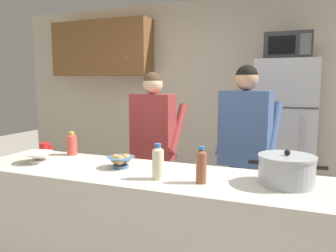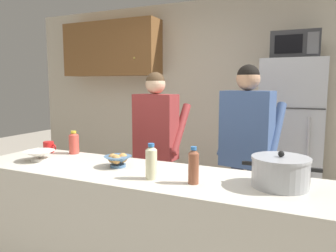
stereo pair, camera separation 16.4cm
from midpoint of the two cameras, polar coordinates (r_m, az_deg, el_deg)
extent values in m
cube|color=beige|center=(4.35, 7.35, 4.48)|extent=(6.00, 0.12, 2.60)
cube|color=brown|center=(4.81, -12.58, 13.17)|extent=(1.47, 0.34, 0.75)
sphere|color=gold|center=(4.40, -8.47, 11.84)|extent=(0.03, 0.03, 0.03)
cube|color=silver|center=(2.42, -7.05, -18.53)|extent=(2.54, 0.68, 0.92)
cube|color=#B7BABF|center=(3.82, 18.63, -2.46)|extent=(0.64, 0.64, 1.78)
cube|color=#333333|center=(3.45, 18.63, 3.08)|extent=(0.63, 0.01, 0.01)
cylinder|color=#B2B2B7|center=(3.49, 21.18, -4.97)|extent=(0.02, 0.02, 0.80)
cube|color=#2D2D30|center=(3.77, 19.27, 13.11)|extent=(0.48, 0.36, 0.28)
cube|color=black|center=(3.59, 18.17, 13.47)|extent=(0.26, 0.01, 0.18)
cube|color=#59595B|center=(3.58, 21.92, 13.32)|extent=(0.11, 0.01, 0.21)
cylinder|color=#33384C|center=(3.26, -2.92, -12.73)|extent=(0.11, 0.11, 0.79)
cylinder|color=#33384C|center=(3.32, -5.18, -12.34)|extent=(0.11, 0.11, 0.79)
cube|color=#993333|center=(3.12, -4.18, -0.17)|extent=(0.43, 0.23, 0.63)
sphere|color=beige|center=(3.09, -4.25, 7.38)|extent=(0.19, 0.19, 0.19)
sphere|color=#4C3823|center=(3.09, -4.26, 7.83)|extent=(0.18, 0.18, 0.18)
cylinder|color=#993333|center=(3.14, 0.19, -0.48)|extent=(0.10, 0.38, 0.48)
cylinder|color=#993333|center=(3.33, -6.28, -0.06)|extent=(0.10, 0.38, 0.48)
cylinder|color=#33384C|center=(3.00, 12.87, -14.50)|extent=(0.11, 0.11, 0.82)
cylinder|color=#33384C|center=(3.04, 10.11, -14.10)|extent=(0.11, 0.11, 0.82)
cube|color=#3F598C|center=(2.83, 11.86, -0.42)|extent=(0.45, 0.26, 0.65)
sphere|color=tan|center=(2.81, 12.09, 8.14)|extent=(0.20, 0.20, 0.20)
sphere|color=black|center=(2.81, 12.11, 8.64)|extent=(0.19, 0.19, 0.19)
cylinder|color=#3F598C|center=(2.89, 16.60, -0.81)|extent=(0.14, 0.39, 0.50)
cylinder|color=#3F598C|center=(3.02, 8.74, -0.25)|extent=(0.14, 0.39, 0.50)
cylinder|color=#ADAFB5|center=(2.04, 18.02, -7.65)|extent=(0.33, 0.33, 0.16)
cylinder|color=#ADAFB5|center=(2.02, 18.12, -5.20)|extent=(0.34, 0.34, 0.02)
sphere|color=black|center=(2.01, 18.15, -4.48)|extent=(0.04, 0.04, 0.04)
cube|color=black|center=(2.05, 12.64, -6.23)|extent=(0.06, 0.02, 0.02)
cube|color=black|center=(2.03, 23.55, -6.80)|extent=(0.06, 0.02, 0.02)
cylinder|color=red|center=(3.01, -22.35, -3.69)|extent=(0.09, 0.09, 0.10)
torus|color=red|center=(2.97, -21.56, -3.79)|extent=(0.06, 0.01, 0.06)
cylinder|color=#4C7299|center=(2.38, -10.30, -7.03)|extent=(0.11, 0.11, 0.02)
cone|color=#4C7299|center=(2.37, -10.32, -6.09)|extent=(0.20, 0.20, 0.06)
sphere|color=tan|center=(2.37, -11.22, -5.77)|extent=(0.07, 0.07, 0.07)
sphere|color=tan|center=(2.37, -9.48, -5.67)|extent=(0.07, 0.07, 0.07)
sphere|color=tan|center=(2.33, -10.58, -5.94)|extent=(0.07, 0.07, 0.07)
cylinder|color=white|center=(2.71, -23.60, -5.75)|extent=(0.13, 0.13, 0.02)
cone|color=white|center=(2.70, -23.64, -4.92)|extent=(0.24, 0.24, 0.06)
cylinder|color=brown|center=(1.97, 3.50, -7.45)|extent=(0.06, 0.06, 0.19)
cone|color=brown|center=(1.95, 3.53, -4.38)|extent=(0.06, 0.06, 0.03)
cylinder|color=#3372BF|center=(1.94, 3.53, -3.90)|extent=(0.04, 0.04, 0.02)
cylinder|color=#D84C3F|center=(2.89, -18.19, -3.29)|extent=(0.08, 0.08, 0.16)
cone|color=#D84C3F|center=(2.87, -18.27, -1.44)|extent=(0.08, 0.08, 0.03)
cylinder|color=gold|center=(2.87, -18.28, -1.18)|extent=(0.05, 0.05, 0.02)
cylinder|color=beige|center=(2.05, -4.09, -6.84)|extent=(0.07, 0.07, 0.19)
cone|color=beige|center=(2.03, -4.12, -3.87)|extent=(0.07, 0.07, 0.03)
cylinder|color=#3372BF|center=(2.02, -4.13, -3.40)|extent=(0.04, 0.04, 0.02)
camera|label=1|loc=(0.08, -91.74, -0.23)|focal=34.50mm
camera|label=2|loc=(0.08, 88.26, 0.23)|focal=34.50mm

